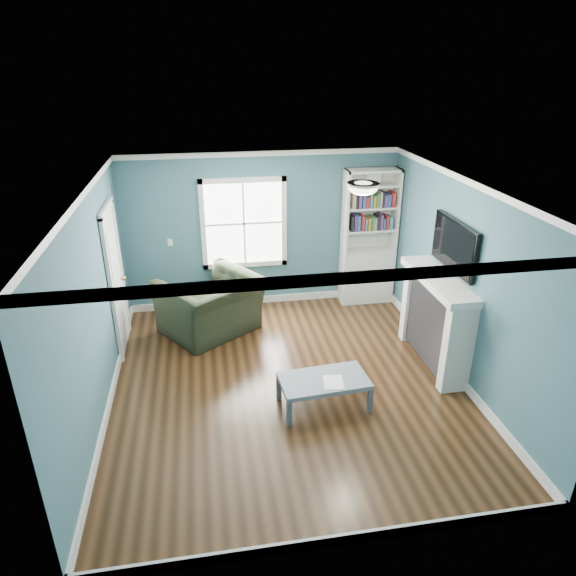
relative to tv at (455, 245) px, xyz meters
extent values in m
plane|color=black|center=(-2.20, -0.20, -1.72)|extent=(5.00, 5.00, 0.00)
plane|color=#36606B|center=(-2.20, 2.30, -0.43)|extent=(4.50, 0.00, 4.50)
plane|color=#36606B|center=(-2.20, -2.70, -0.43)|extent=(4.50, 0.00, 4.50)
plane|color=#36606B|center=(-4.45, -0.20, -0.43)|extent=(0.00, 5.00, 5.00)
plane|color=#36606B|center=(0.05, -0.20, -0.43)|extent=(0.00, 5.00, 5.00)
plane|color=white|center=(-2.20, -0.20, 0.88)|extent=(5.00, 5.00, 0.00)
cube|color=white|center=(-2.20, 2.28, -1.66)|extent=(4.50, 0.03, 0.12)
cube|color=white|center=(-2.20, -2.69, -1.66)|extent=(4.50, 0.03, 0.12)
cube|color=white|center=(-4.44, -0.20, -1.66)|extent=(0.03, 5.00, 0.12)
cube|color=white|center=(0.03, -0.20, -1.66)|extent=(0.03, 5.00, 0.12)
cube|color=white|center=(-2.20, 2.28, 0.84)|extent=(4.50, 0.04, 0.08)
cube|color=white|center=(-2.20, -2.68, 0.84)|extent=(4.50, 0.04, 0.08)
cube|color=white|center=(-4.43, -0.20, 0.84)|extent=(0.04, 5.00, 0.08)
cube|color=white|center=(0.03, -0.20, 0.84)|extent=(0.04, 5.00, 0.08)
cube|color=white|center=(-2.50, 2.29, -0.27)|extent=(1.24, 0.01, 1.34)
cube|color=white|center=(-3.16, 2.28, -0.27)|extent=(0.08, 0.06, 1.50)
cube|color=white|center=(-1.84, 2.28, -0.27)|extent=(0.08, 0.06, 1.50)
cube|color=white|center=(-2.50, 2.28, -0.98)|extent=(1.40, 0.06, 0.08)
cube|color=white|center=(-2.50, 2.28, 0.44)|extent=(1.40, 0.06, 0.08)
cube|color=white|center=(-2.50, 2.28, -0.27)|extent=(1.24, 0.03, 0.03)
cube|color=white|center=(-2.50, 2.28, -0.27)|extent=(0.03, 0.03, 1.34)
cube|color=silver|center=(-0.43, 2.10, -1.27)|extent=(0.90, 0.35, 0.90)
cube|color=silver|center=(-0.86, 2.10, -0.12)|extent=(0.04, 0.35, 1.40)
cube|color=silver|center=(0.00, 2.10, -0.12)|extent=(0.04, 0.35, 1.40)
cube|color=silver|center=(-0.43, 2.26, -0.12)|extent=(0.90, 0.02, 1.40)
cube|color=silver|center=(-0.43, 2.10, 0.55)|extent=(0.90, 0.35, 0.04)
cube|color=silver|center=(-0.43, 2.10, -0.80)|extent=(0.84, 0.33, 0.03)
cube|color=silver|center=(-0.43, 2.10, -0.42)|extent=(0.84, 0.33, 0.03)
cube|color=silver|center=(-0.43, 2.10, -0.04)|extent=(0.84, 0.33, 0.03)
cube|color=silver|center=(-0.43, 2.10, 0.32)|extent=(0.84, 0.33, 0.03)
cube|color=black|center=(-0.43, 2.08, -0.30)|extent=(0.70, 0.25, 0.22)
cube|color=#593366|center=(-0.43, 2.08, 0.08)|extent=(0.70, 0.25, 0.22)
cylinder|color=beige|center=(-0.43, 2.05, 0.46)|extent=(0.26, 0.06, 0.26)
cube|color=black|center=(-0.11, 0.00, -1.12)|extent=(0.30, 1.20, 1.10)
cube|color=black|center=(-0.13, 0.00, -1.32)|extent=(0.22, 0.65, 0.70)
cube|color=silver|center=(-0.13, -0.67, -1.12)|extent=(0.36, 0.16, 1.20)
cube|color=silver|center=(-0.13, 0.67, -1.12)|extent=(0.36, 0.16, 1.20)
cube|color=silver|center=(-0.15, 0.00, -0.47)|extent=(0.44, 1.58, 0.10)
cube|color=black|center=(0.00, 0.00, 0.00)|extent=(0.06, 1.10, 0.65)
cube|color=silver|center=(-4.43, 1.20, -0.70)|extent=(0.04, 0.80, 2.05)
cube|color=white|center=(-4.42, 0.75, -0.70)|extent=(0.05, 0.08, 2.13)
cube|color=white|center=(-4.42, 1.65, -0.70)|extent=(0.05, 0.08, 2.13)
cube|color=white|center=(-4.42, 1.20, 0.36)|extent=(0.05, 0.98, 0.08)
sphere|color=#BF8C3F|center=(-4.37, 1.50, -0.77)|extent=(0.07, 0.07, 0.07)
ellipsoid|color=white|center=(-1.30, -0.10, 0.82)|extent=(0.34, 0.34, 0.15)
cylinder|color=white|center=(-1.30, -0.10, 0.86)|extent=(0.38, 0.38, 0.03)
cube|color=white|center=(-3.70, 2.28, -0.52)|extent=(0.08, 0.01, 0.12)
imported|color=black|center=(-3.12, 1.40, -1.13)|extent=(1.63, 1.51, 1.19)
cube|color=#4D525C|center=(-2.32, -1.02, -1.56)|extent=(0.06, 0.06, 0.33)
cube|color=#4D525C|center=(-1.32, -0.94, -1.56)|extent=(0.06, 0.06, 0.33)
cube|color=#4D525C|center=(-2.36, -0.50, -1.56)|extent=(0.06, 0.06, 0.33)
cube|color=#4D525C|center=(-1.37, -0.42, -1.56)|extent=(0.06, 0.06, 0.33)
cube|color=slate|center=(-1.84, -0.72, -1.37)|extent=(1.10, 0.66, 0.06)
cube|color=white|center=(-1.75, -0.81, -1.34)|extent=(0.27, 0.33, 0.00)
camera|label=1|loc=(-3.14, -5.75, 2.20)|focal=32.00mm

